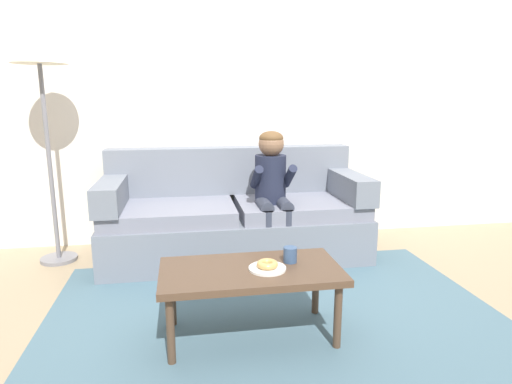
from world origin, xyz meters
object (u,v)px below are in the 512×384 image
couch (235,218)px  donut (267,264)px  toy_controller (173,292)px  person_child (272,184)px  coffee_table (251,276)px  mug (290,255)px  floor_lamp (39,63)px

couch → donut: size_ratio=18.46×
toy_controller → person_child: bearing=53.0°
coffee_table → toy_controller: coffee_table is taller
person_child → couch: bearing=144.8°
coffee_table → toy_controller: size_ratio=4.51×
couch → person_child: 0.49m
coffee_table → donut: (0.09, -0.03, 0.08)m
coffee_table → donut: 0.12m
couch → mug: 1.34m
couch → person_child: bearing=-35.2°
person_child → toy_controller: bearing=-146.9°
mug → floor_lamp: bearing=139.5°
toy_controller → floor_lamp: size_ratio=0.12×
coffee_table → floor_lamp: floor_lamp is taller
mug → coffee_table: bearing=-166.9°
couch → mug: couch is taller
couch → donut: bearing=-89.4°
person_child → floor_lamp: floor_lamp is taller
coffee_table → mug: (0.24, 0.06, 0.09)m
couch → mug: (0.17, -1.32, 0.13)m
couch → toy_controller: 0.97m
mug → floor_lamp: (-1.68, 1.43, 1.16)m
person_child → mug: (-0.12, -1.12, -0.20)m
donut → mug: size_ratio=1.33×
coffee_table → person_child: person_child is taller
coffee_table → couch: bearing=86.9°
coffee_table → floor_lamp: bearing=134.0°
donut → toy_controller: donut is taller
person_child → floor_lamp: size_ratio=0.58×
coffee_table → person_child: 1.26m
mug → person_child: bearing=83.7°
donut → toy_controller: 0.97m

